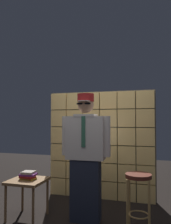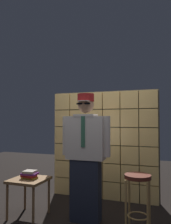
% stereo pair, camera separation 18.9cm
% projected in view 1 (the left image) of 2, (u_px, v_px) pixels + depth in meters
% --- Properties ---
extents(glass_block_wall, '(2.02, 0.10, 2.02)m').
position_uv_depth(glass_block_wall, '(100.00, 145.00, 4.26)').
color(glass_block_wall, '#F2C672').
rests_on(glass_block_wall, ground).
extents(standing_person, '(0.73, 0.31, 1.84)m').
position_uv_depth(standing_person, '(86.00, 154.00, 3.29)').
color(standing_person, '#1E2333').
rests_on(standing_person, ground).
extents(bar_stool, '(0.34, 0.34, 0.75)m').
position_uv_depth(bar_stool, '(139.00, 189.00, 2.95)').
color(bar_stool, '#592319').
rests_on(bar_stool, ground).
extents(side_table, '(0.52, 0.52, 0.57)m').
position_uv_depth(side_table, '(28.00, 185.00, 3.37)').
color(side_table, brown).
rests_on(side_table, ground).
extents(book_stack, '(0.25, 0.18, 0.12)m').
position_uv_depth(book_stack, '(28.00, 175.00, 3.38)').
color(book_stack, olive).
rests_on(book_stack, side_table).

